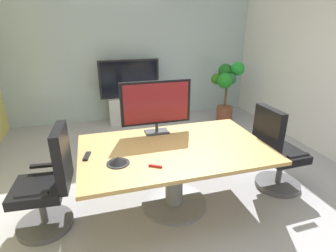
# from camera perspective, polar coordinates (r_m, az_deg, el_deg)

# --- Properties ---
(ground_plane) EXTENTS (7.03, 7.03, 0.00)m
(ground_plane) POSITION_cam_1_polar(r_m,az_deg,el_deg) (3.44, 2.03, -14.14)
(ground_plane) COLOR #99999E
(wall_back_glass_partition) EXTENTS (5.24, 0.10, 2.99)m
(wall_back_glass_partition) POSITION_cam_1_polar(r_m,az_deg,el_deg) (5.75, -7.56, 16.34)
(wall_back_glass_partition) COLOR #9EB2B7
(wall_back_glass_partition) RESTS_ON ground
(conference_table) EXTENTS (2.01, 1.25, 0.74)m
(conference_table) POSITION_cam_1_polar(r_m,az_deg,el_deg) (2.96, 1.37, -7.61)
(conference_table) COLOR #B2894C
(conference_table) RESTS_ON ground
(office_chair_left) EXTENTS (0.61, 0.59, 1.09)m
(office_chair_left) POSITION_cam_1_polar(r_m,az_deg,el_deg) (2.97, -24.25, -12.13)
(office_chair_left) COLOR #4C4C51
(office_chair_left) RESTS_ON ground
(office_chair_right) EXTENTS (0.60, 0.58, 1.09)m
(office_chair_right) POSITION_cam_1_polar(r_m,az_deg,el_deg) (3.56, 22.17, -5.98)
(office_chair_right) COLOR #4C4C51
(office_chair_right) RESTS_ON ground
(tv_monitor) EXTENTS (0.84, 0.18, 0.64)m
(tv_monitor) POSITION_cam_1_polar(r_m,az_deg,el_deg) (3.13, -2.56, 4.71)
(tv_monitor) COLOR #333338
(tv_monitor) RESTS_ON conference_table
(wall_display_unit) EXTENTS (1.20, 0.36, 1.31)m
(wall_display_unit) POSITION_cam_1_polar(r_m,az_deg,el_deg) (5.58, -8.06, 5.12)
(wall_display_unit) COLOR #B7BABC
(wall_display_unit) RESTS_ON ground
(potted_plant) EXTENTS (0.64, 0.58, 1.24)m
(potted_plant) POSITION_cam_1_polar(r_m,az_deg,el_deg) (5.72, 12.50, 8.63)
(potted_plant) COLOR brown
(potted_plant) RESTS_ON ground
(conference_phone) EXTENTS (0.22, 0.22, 0.07)m
(conference_phone) POSITION_cam_1_polar(r_m,az_deg,el_deg) (2.59, -10.71, -7.33)
(conference_phone) COLOR black
(conference_phone) RESTS_ON conference_table
(remote_control) EXTENTS (0.09, 0.18, 0.02)m
(remote_control) POSITION_cam_1_polar(r_m,az_deg,el_deg) (2.79, -17.03, -6.19)
(remote_control) COLOR black
(remote_control) RESTS_ON conference_table
(whiteboard_marker) EXTENTS (0.12, 0.08, 0.02)m
(whiteboard_marker) POSITION_cam_1_polar(r_m,az_deg,el_deg) (2.50, -2.74, -8.60)
(whiteboard_marker) COLOR red
(whiteboard_marker) RESTS_ON conference_table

